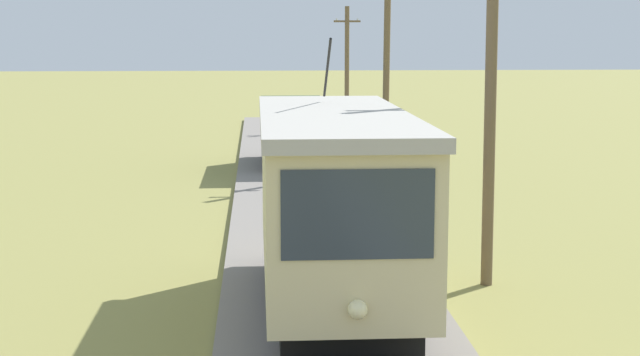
# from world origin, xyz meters

# --- Properties ---
(red_tram) EXTENTS (2.60, 8.54, 4.79)m
(red_tram) POSITION_xyz_m (0.00, 20.87, 2.19)
(red_tram) COLOR beige
(red_tram) RESTS_ON rail_right
(freight_car) EXTENTS (2.40, 5.20, 2.31)m
(freight_car) POSITION_xyz_m (0.00, 40.17, 1.56)
(freight_car) COLOR #384C33
(freight_car) RESTS_ON rail_right
(utility_pole_mid) EXTENTS (1.40, 0.41, 7.75)m
(utility_pole_mid) POSITION_xyz_m (3.39, 23.26, 3.97)
(utility_pole_mid) COLOR brown
(utility_pole_mid) RESTS_ON ground
(utility_pole_far) EXTENTS (1.40, 0.65, 7.80)m
(utility_pole_far) POSITION_xyz_m (3.39, 38.77, 4.00)
(utility_pole_far) COLOR brown
(utility_pole_far) RESTS_ON ground
(utility_pole_distant) EXTENTS (1.40, 0.27, 6.50)m
(utility_pole_distant) POSITION_xyz_m (3.39, 53.97, 3.35)
(utility_pole_distant) COLOR brown
(utility_pole_distant) RESTS_ON ground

